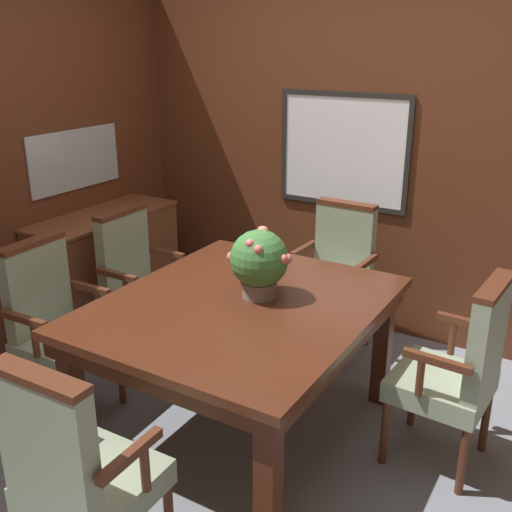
{
  "coord_description": "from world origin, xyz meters",
  "views": [
    {
      "loc": [
        1.6,
        -2.21,
        2.03
      ],
      "look_at": [
        0.11,
        0.27,
        0.97
      ],
      "focal_mm": 42.0,
      "sensor_mm": 36.0,
      "label": 1
    }
  ],
  "objects_px": {
    "chair_left_far": "(138,281)",
    "chair_left_near": "(55,322)",
    "dining_table": "(241,319)",
    "potted_plant": "(259,262)",
    "chair_right_far": "(459,367)",
    "sideboard_cabinet": "(108,270)",
    "chair_head_near": "(76,470)",
    "chair_head_far": "(336,272)"
  },
  "relations": [
    {
      "from": "chair_left_far",
      "to": "chair_left_near",
      "type": "height_order",
      "value": "same"
    },
    {
      "from": "dining_table",
      "to": "potted_plant",
      "type": "xyz_separation_m",
      "value": [
        0.05,
        0.11,
        0.29
      ]
    },
    {
      "from": "dining_table",
      "to": "chair_right_far",
      "type": "distance_m",
      "value": 1.09
    },
    {
      "from": "chair_left_far",
      "to": "potted_plant",
      "type": "xyz_separation_m",
      "value": [
        1.05,
        -0.24,
        0.42
      ]
    },
    {
      "from": "dining_table",
      "to": "sideboard_cabinet",
      "type": "bearing_deg",
      "value": 158.6
    },
    {
      "from": "dining_table",
      "to": "chair_left_near",
      "type": "relative_size",
      "value": 1.52
    },
    {
      "from": "chair_left_far",
      "to": "chair_right_far",
      "type": "relative_size",
      "value": 1.0
    },
    {
      "from": "chair_left_near",
      "to": "potted_plant",
      "type": "height_order",
      "value": "potted_plant"
    },
    {
      "from": "potted_plant",
      "to": "sideboard_cabinet",
      "type": "height_order",
      "value": "potted_plant"
    },
    {
      "from": "potted_plant",
      "to": "chair_head_near",
      "type": "bearing_deg",
      "value": -91.47
    },
    {
      "from": "chair_head_near",
      "to": "potted_plant",
      "type": "bearing_deg",
      "value": -92.55
    },
    {
      "from": "potted_plant",
      "to": "sideboard_cabinet",
      "type": "distance_m",
      "value": 1.75
    },
    {
      "from": "dining_table",
      "to": "chair_right_far",
      "type": "height_order",
      "value": "chair_right_far"
    },
    {
      "from": "potted_plant",
      "to": "chair_left_far",
      "type": "bearing_deg",
      "value": 167.2
    },
    {
      "from": "chair_head_far",
      "to": "chair_left_near",
      "type": "relative_size",
      "value": 1.0
    },
    {
      "from": "dining_table",
      "to": "chair_left_near",
      "type": "height_order",
      "value": "chair_left_near"
    },
    {
      "from": "chair_head_near",
      "to": "chair_left_near",
      "type": "bearing_deg",
      "value": -39.22
    },
    {
      "from": "dining_table",
      "to": "chair_left_far",
      "type": "relative_size",
      "value": 1.52
    },
    {
      "from": "chair_head_far",
      "to": "sideboard_cabinet",
      "type": "distance_m",
      "value": 1.67
    },
    {
      "from": "dining_table",
      "to": "chair_head_near",
      "type": "xyz_separation_m",
      "value": [
        0.01,
        -1.14,
        -0.13
      ]
    },
    {
      "from": "chair_head_far",
      "to": "chair_right_far",
      "type": "relative_size",
      "value": 1.0
    },
    {
      "from": "sideboard_cabinet",
      "to": "chair_left_near",
      "type": "bearing_deg",
      "value": -60.39
    },
    {
      "from": "chair_head_near",
      "to": "sideboard_cabinet",
      "type": "distance_m",
      "value": 2.34
    },
    {
      "from": "chair_head_far",
      "to": "sideboard_cabinet",
      "type": "xyz_separation_m",
      "value": [
        -1.57,
        -0.55,
        -0.12
      ]
    },
    {
      "from": "dining_table",
      "to": "chair_head_far",
      "type": "relative_size",
      "value": 1.52
    },
    {
      "from": "potted_plant",
      "to": "chair_head_far",
      "type": "bearing_deg",
      "value": 91.0
    },
    {
      "from": "chair_head_near",
      "to": "sideboard_cabinet",
      "type": "relative_size",
      "value": 0.89
    },
    {
      "from": "chair_left_far",
      "to": "sideboard_cabinet",
      "type": "relative_size",
      "value": 0.89
    },
    {
      "from": "chair_left_near",
      "to": "chair_head_far",
      "type": "bearing_deg",
      "value": -36.49
    },
    {
      "from": "chair_head_near",
      "to": "chair_left_near",
      "type": "relative_size",
      "value": 1.0
    },
    {
      "from": "dining_table",
      "to": "chair_head_far",
      "type": "xyz_separation_m",
      "value": [
        0.03,
        1.16,
        -0.13
      ]
    },
    {
      "from": "potted_plant",
      "to": "chair_right_far",
      "type": "bearing_deg",
      "value": 11.77
    },
    {
      "from": "chair_left_far",
      "to": "chair_head_far",
      "type": "distance_m",
      "value": 1.32
    },
    {
      "from": "potted_plant",
      "to": "sideboard_cabinet",
      "type": "relative_size",
      "value": 0.32
    },
    {
      "from": "chair_left_far",
      "to": "chair_head_far",
      "type": "height_order",
      "value": "same"
    },
    {
      "from": "chair_head_near",
      "to": "potted_plant",
      "type": "xyz_separation_m",
      "value": [
        0.03,
        1.25,
        0.42
      ]
    },
    {
      "from": "chair_head_far",
      "to": "chair_left_near",
      "type": "bearing_deg",
      "value": -121.89
    },
    {
      "from": "dining_table",
      "to": "chair_right_far",
      "type": "xyz_separation_m",
      "value": [
        1.04,
        0.31,
        -0.13
      ]
    },
    {
      "from": "chair_head_near",
      "to": "chair_left_near",
      "type": "height_order",
      "value": "same"
    },
    {
      "from": "sideboard_cabinet",
      "to": "dining_table",
      "type": "bearing_deg",
      "value": -21.4
    },
    {
      "from": "dining_table",
      "to": "chair_head_near",
      "type": "height_order",
      "value": "chair_head_near"
    },
    {
      "from": "potted_plant",
      "to": "sideboard_cabinet",
      "type": "xyz_separation_m",
      "value": [
        -1.59,
        0.5,
        -0.53
      ]
    }
  ]
}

